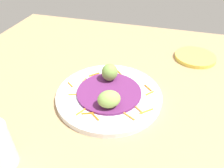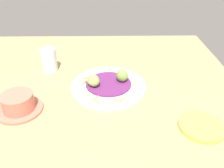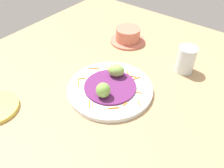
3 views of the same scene
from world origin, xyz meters
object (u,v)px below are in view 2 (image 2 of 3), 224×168
side_plate_small (202,126)px  terracotta_bowl (18,104)px  guac_scoop_center (122,75)px  main_plate (109,86)px  guac_scoop_left (94,80)px  water_glass (49,60)px

side_plate_small → terracotta_bowl: (9.04, 55.46, 2.06)cm
guac_scoop_center → side_plate_small: (-23.15, -22.03, -3.93)cm
guac_scoop_center → side_plate_small: size_ratio=0.36×
main_plate → terracotta_bowl: terracotta_bowl is taller
guac_scoop_left → guac_scoop_center: size_ratio=1.13×
terracotta_bowl → water_glass: (27.08, -4.22, 2.05)cm
guac_scoop_left → terracotta_bowl: (-11.56, 23.51, -1.57)cm
guac_scoop_left → water_glass: 24.76cm
main_plate → water_glass: bearing=59.6°
guac_scoop_left → water_glass: water_glass is taller
terracotta_bowl → water_glass: water_glass is taller
main_plate → guac_scoop_center: 6.37cm
guac_scoop_left → water_glass: (15.52, 19.29, 0.48)cm
water_glass → terracotta_bowl: bearing=171.2°
guac_scoop_center → main_plate: bearing=104.4°
side_plate_small → water_glass: (36.12, 51.25, 4.12)cm
guac_scoop_left → side_plate_small: size_ratio=0.41×
main_plate → guac_scoop_center: size_ratio=5.71×
water_glass → main_plate: bearing=-120.4°
guac_scoop_left → terracotta_bowl: size_ratio=0.37×
guac_scoop_center → water_glass: (12.96, 29.21, 0.19)cm
guac_scoop_left → side_plate_small: guac_scoop_left is taller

